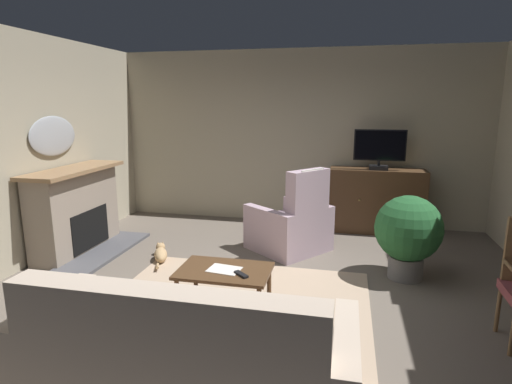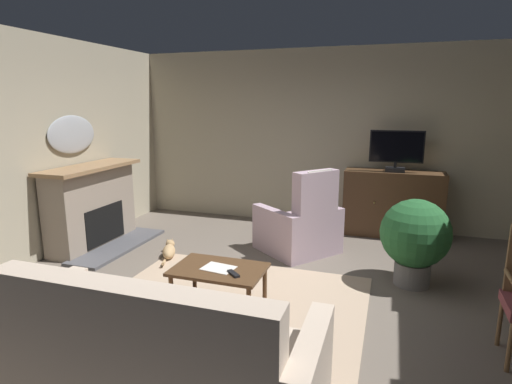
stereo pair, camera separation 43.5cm
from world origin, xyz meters
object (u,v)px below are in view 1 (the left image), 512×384
(television, at_px, (380,148))
(folded_newspaper, at_px, (224,269))
(tv_cabinet, at_px, (376,202))
(tv_remote, at_px, (241,274))
(armchair_by_fireplace, at_px, (292,226))
(coffee_table, at_px, (225,274))
(cat, at_px, (161,254))
(sofa_floral, at_px, (184,366))
(wall_mirror_oval, at_px, (53,136))
(potted_plant_on_hearth_side, at_px, (408,232))
(fireplace, at_px, (77,212))

(television, bearing_deg, folded_newspaper, -118.38)
(tv_cabinet, distance_m, tv_remote, 3.34)
(armchair_by_fireplace, bearing_deg, coffee_table, -102.54)
(coffee_table, bearing_deg, folded_newspaper, -85.28)
(folded_newspaper, distance_m, armchair_by_fireplace, 1.87)
(cat, bearing_deg, coffee_table, -42.49)
(tv_cabinet, distance_m, sofa_floral, 4.52)
(wall_mirror_oval, height_order, folded_newspaper, wall_mirror_oval)
(coffee_table, relative_size, sofa_floral, 0.41)
(cat, bearing_deg, potted_plant_on_hearth_side, 1.93)
(fireplace, xyz_separation_m, armchair_by_fireplace, (2.81, 0.64, -0.19))
(television, xyz_separation_m, sofa_floral, (-1.43, -4.24, -0.98))
(tv_remote, bearing_deg, television, 106.88)
(television, bearing_deg, tv_remote, -114.67)
(fireplace, relative_size, coffee_table, 1.82)
(fireplace, distance_m, cat, 1.31)
(wall_mirror_oval, height_order, armchair_by_fireplace, wall_mirror_oval)
(coffee_table, height_order, armchair_by_fireplace, armchair_by_fireplace)
(coffee_table, xyz_separation_m, tv_remote, (0.19, -0.11, 0.06))
(tv_cabinet, xyz_separation_m, cat, (-2.75, -1.86, -0.39))
(armchair_by_fireplace, bearing_deg, sofa_floral, -94.86)
(folded_newspaper, relative_size, sofa_floral, 0.14)
(tv_remote, relative_size, sofa_floral, 0.08)
(tv_remote, distance_m, armchair_by_fireplace, 1.94)
(sofa_floral, bearing_deg, folded_newspaper, 95.73)
(television, bearing_deg, sofa_floral, -108.68)
(fireplace, relative_size, folded_newspaper, 5.34)
(coffee_table, height_order, folded_newspaper, folded_newspaper)
(fireplace, distance_m, tv_cabinet, 4.35)
(television, xyz_separation_m, cat, (-2.75, -1.80, -1.23))
(fireplace, xyz_separation_m, television, (3.98, 1.71, 0.77))
(coffee_table, distance_m, sofa_floral, 1.35)
(cat, bearing_deg, wall_mirror_oval, 176.56)
(tv_remote, bearing_deg, potted_plant_on_hearth_side, 80.21)
(television, bearing_deg, potted_plant_on_hearth_side, -81.98)
(fireplace, relative_size, tv_remote, 9.43)
(fireplace, height_order, armchair_by_fireplace, armchair_by_fireplace)
(potted_plant_on_hearth_side, relative_size, cat, 1.49)
(wall_mirror_oval, relative_size, tv_remote, 5.13)
(tv_cabinet, xyz_separation_m, tv_remote, (-1.38, -3.05, -0.04))
(fireplace, distance_m, coffee_table, 2.69)
(wall_mirror_oval, xyz_separation_m, tv_remote, (2.85, -1.28, -1.12))
(sofa_floral, xyz_separation_m, cat, (-1.32, 2.43, -0.25))
(coffee_table, distance_m, potted_plant_on_hearth_side, 2.17)
(wall_mirror_oval, height_order, television, wall_mirror_oval)
(fireplace, bearing_deg, coffee_table, -25.98)
(folded_newspaper, height_order, cat, folded_newspaper)
(wall_mirror_oval, xyz_separation_m, television, (4.23, 1.71, -0.25))
(folded_newspaper, relative_size, armchair_by_fireplace, 0.24)
(sofa_floral, bearing_deg, television, 71.32)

